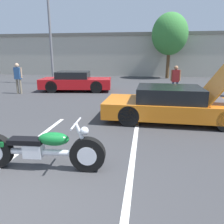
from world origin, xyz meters
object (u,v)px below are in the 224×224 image
Objects in this scene: light_pole at (50,22)px; tree_background at (170,34)px; motorcycle at (41,149)px; parked_car_left_row at (76,82)px; spectator_near_motorcycle at (18,76)px; show_car_hood_open at (174,104)px; spectator_by_show_car at (175,79)px.

light_pole is 10.66m from tree_background.
light_pole is 14.05m from motorcycle.
spectator_near_motorcycle reaches higher than parked_car_left_row.
show_car_hood_open is at bearing -94.25° from tree_background.
show_car_hood_open is at bearing -27.11° from spectator_near_motorcycle.
parked_car_left_row is at bearing 26.39° from spectator_near_motorcycle.
motorcycle is at bearing -126.75° from show_car_hood_open.
tree_background reaches higher than spectator_by_show_car.
show_car_hood_open reaches higher than spectator_by_show_car.
parked_car_left_row is 5.96m from spectator_by_show_car.
tree_background is at bearing 87.11° from spectator_by_show_car.
tree_background is at bearing 73.71° from motorcycle.
tree_background is 3.60× the size of spectator_by_show_car.
light_pole is at bearing 87.14° from spectator_near_motorcycle.
motorcycle is at bearing -113.06° from spectator_by_show_car.
motorcycle is 0.54× the size of show_car_hood_open.
tree_background reaches higher than parked_car_left_row.
tree_background reaches higher than motorcycle.
spectator_near_motorcycle is (-9.27, -10.13, -2.99)m from tree_background.
show_car_hood_open reaches higher than spectator_near_motorcycle.
motorcycle is at bearing -68.05° from light_pole.
motorcycle is 4.78m from show_car_hood_open.
spectator_by_show_car is (-0.50, -9.80, -3.05)m from tree_background.
show_car_hood_open is 9.23m from spectator_near_motorcycle.
show_car_hood_open is 1.05× the size of parked_car_left_row.
parked_car_left_row is at bearing 100.06° from motorcycle.
spectator_near_motorcycle reaches higher than motorcycle.
light_pole reaches higher than parked_car_left_row.
parked_car_left_row is at bearing -126.15° from tree_background.
spectator_by_show_car is at bearing 2.14° from spectator_near_motorcycle.
motorcycle is 9.02m from spectator_by_show_car.
spectator_by_show_car is (5.84, -1.13, 0.39)m from parked_car_left_row.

